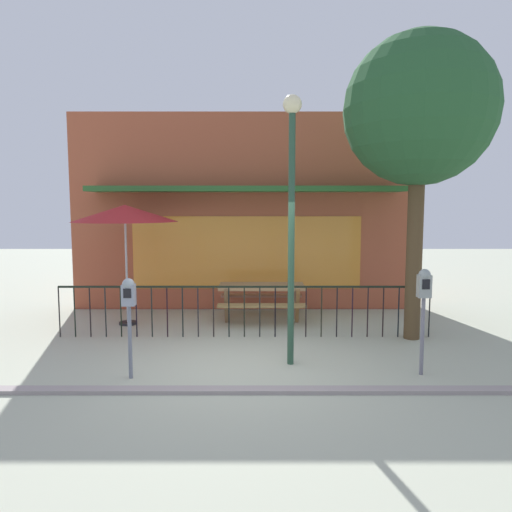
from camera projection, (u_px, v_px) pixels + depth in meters
name	position (u px, v px, depth m)	size (l,w,h in m)	color
ground	(242.00, 368.00, 7.20)	(40.00, 40.00, 0.00)	#ABB099
pub_storefront	(247.00, 212.00, 11.30)	(8.22, 1.37, 4.59)	brown
patio_fence_front	(245.00, 302.00, 8.85)	(6.92, 0.04, 0.97)	black
picnic_table_left	(262.00, 292.00, 10.12)	(1.80, 1.37, 0.79)	#A67D53
patio_umbrella	(125.00, 214.00, 9.63)	(2.12, 2.12, 2.46)	black
parking_meter_near	(424.00, 294.00, 6.80)	(0.18, 0.17, 1.55)	slate
parking_meter_far	(129.00, 301.00, 6.67)	(0.18, 0.17, 1.44)	slate
street_tree	(420.00, 112.00, 8.39)	(2.67, 2.67, 5.47)	#503D25
street_lamp	(292.00, 192.00, 7.12)	(0.28, 0.28, 4.07)	#274935
curb_edge	(240.00, 392.00, 6.26)	(11.50, 0.20, 0.11)	gray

